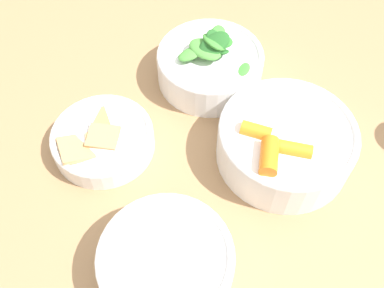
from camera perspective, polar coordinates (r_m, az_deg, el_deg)
The scene contains 6 objects.
ground_plane at distance 1.34m, azimuth 0.02°, elevation -18.56°, with size 10.00×10.00×0.00m, color gray.
dining_table at distance 0.74m, azimuth 0.03°, elevation -4.20°, with size 0.99×1.07×0.76m.
bowl_carrots at distance 0.61m, azimuth 12.31°, elevation 0.20°, with size 0.19×0.19×0.08m.
bowl_greens at distance 0.70m, azimuth 2.44°, elevation 10.66°, with size 0.17×0.17×0.10m.
bowl_beans_hotdog at distance 0.52m, azimuth -3.43°, elevation -15.62°, with size 0.16×0.16×0.06m.
bowl_cookies at distance 0.63m, azimuth -11.82°, elevation 0.70°, with size 0.15×0.15×0.04m.
Camera 1 is at (0.18, 0.33, 1.28)m, focal length 40.00 mm.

